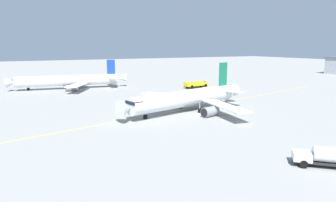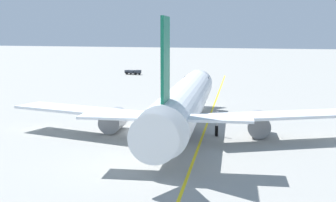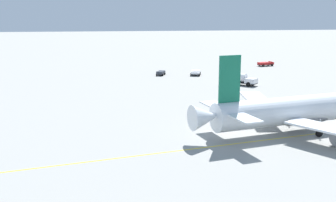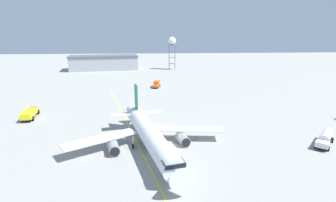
{
  "view_description": "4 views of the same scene",
  "coord_description": "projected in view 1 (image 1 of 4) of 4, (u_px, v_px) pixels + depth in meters",
  "views": [
    {
      "loc": [
        -58.02,
        39.33,
        16.43
      ],
      "look_at": [
        7.95,
        4.98,
        2.56
      ],
      "focal_mm": 31.86,
      "sensor_mm": 36.0,
      "label": 1
    },
    {
      "loc": [
        21.47,
        -45.71,
        10.47
      ],
      "look_at": [
        2.68,
        3.11,
        3.01
      ],
      "focal_mm": 50.29,
      "sensor_mm": 36.0,
      "label": 2
    },
    {
      "loc": [
        62.9,
        -28.82,
        17.72
      ],
      "look_at": [
        -0.34,
        -19.82,
        3.86
      ],
      "focal_mm": 45.0,
      "sensor_mm": 36.0,
      "label": 3
    },
    {
      "loc": [
        5.99,
        55.49,
        24.29
      ],
      "look_at": [
        -0.34,
        -19.82,
        5.49
      ],
      "focal_mm": 28.76,
      "sensor_mm": 36.0,
      "label": 4
    }
  ],
  "objects": [
    {
      "name": "taxiway_centreline",
      "position": [
        179.0,
        110.0,
        76.73
      ],
      "size": [
        30.29,
        137.18,
        0.01
      ],
      "rotation": [
        0.0,
        0.0,
        1.79
      ],
      "color": "yellow",
      "rests_on": "ground_plane"
    },
    {
      "name": "ground_plane",
      "position": [
        202.0,
        115.0,
        71.46
      ],
      "size": [
        600.0,
        600.0,
        0.0
      ],
      "primitive_type": "plane",
      "color": "gray"
    },
    {
      "name": "fuel_tanker_truck",
      "position": [
        330.0,
        156.0,
        40.59
      ],
      "size": [
        7.75,
        8.15,
        2.87
      ],
      "rotation": [
        0.0,
        0.0,
        0.83
      ],
      "color": "#232326",
      "rests_on": "ground_plane"
    },
    {
      "name": "airliner_main",
      "position": [
        187.0,
        99.0,
        75.19
      ],
      "size": [
        35.97,
        38.9,
        11.8
      ],
      "rotation": [
        0.0,
        0.0,
        1.8
      ],
      "color": "silver",
      "rests_on": "ground_plane"
    },
    {
      "name": "fire_tender_truck",
      "position": [
        196.0,
        84.0,
        117.54
      ],
      "size": [
        4.5,
        10.93,
        2.5
      ],
      "rotation": [
        0.0,
        0.0,
        4.86
      ],
      "color": "#232326",
      "rests_on": "ground_plane"
    },
    {
      "name": "airliner_secondary",
      "position": [
        70.0,
        81.0,
        114.5
      ],
      "size": [
        32.67,
        43.7,
        10.89
      ],
      "rotation": [
        0.0,
        0.0,
        1.43
      ],
      "color": "white",
      "rests_on": "ground_plane"
    }
  ]
}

